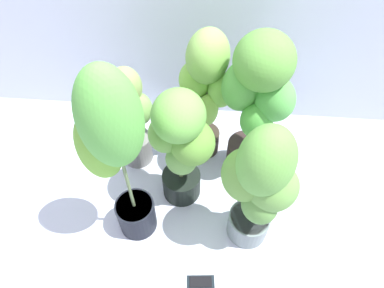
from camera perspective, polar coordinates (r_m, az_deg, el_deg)
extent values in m
plane|color=silver|center=(2.04, -0.70, -10.93)|extent=(8.00, 8.00, 0.00)
cylinder|color=gray|center=(2.20, -9.47, -0.57)|extent=(0.19, 0.19, 0.21)
cylinder|color=#422C1B|center=(2.12, -9.80, 1.07)|extent=(0.18, 0.18, 0.02)
cylinder|color=#577E46|center=(1.95, -10.72, 5.63)|extent=(0.02, 0.02, 0.46)
ellipsoid|color=#839D56|center=(1.83, -11.52, 9.51)|extent=(0.26, 0.26, 0.25)
ellipsoid|color=#6FA34C|center=(1.95, -12.97, 7.40)|extent=(0.22, 0.22, 0.22)
ellipsoid|color=#74A352|center=(1.90, -9.16, 5.99)|extent=(0.18, 0.18, 0.21)
ellipsoid|color=#809D4B|center=(1.93, -10.59, 3.18)|extent=(0.16, 0.17, 0.16)
cylinder|color=#31281E|center=(2.24, 2.11, 0.63)|extent=(0.20, 0.20, 0.16)
cylinder|color=#463025|center=(2.18, 2.17, 1.86)|extent=(0.18, 0.18, 0.02)
cylinder|color=#67814B|center=(1.94, 2.47, 8.64)|extent=(0.02, 0.02, 0.68)
ellipsoid|color=#7FB351|center=(1.78, 2.75, 14.82)|extent=(0.33, 0.33, 0.31)
ellipsoid|color=#82C149|center=(1.90, 0.55, 11.00)|extent=(0.24, 0.24, 0.23)
ellipsoid|color=#7CB94C|center=(1.88, 5.05, 9.21)|extent=(0.17, 0.16, 0.23)
ellipsoid|color=#81B149|center=(1.94, 2.67, 5.84)|extent=(0.18, 0.18, 0.22)
cylinder|color=black|center=(1.92, -9.53, -11.95)|extent=(0.21, 0.21, 0.22)
cylinder|color=#463417|center=(1.83, -9.94, -10.46)|extent=(0.20, 0.20, 0.02)
cylinder|color=#5E734A|center=(1.51, -11.86, -3.40)|extent=(0.02, 0.02, 0.75)
ellipsoid|color=#56A543|center=(1.30, -13.85, 4.00)|extent=(0.32, 0.31, 0.52)
ellipsoid|color=#6AA938|center=(1.48, -15.59, -0.28)|extent=(0.24, 0.24, 0.41)
cylinder|color=#2D211F|center=(2.15, 9.12, -1.96)|extent=(0.24, 0.24, 0.22)
cylinder|color=#472E1C|center=(2.07, 9.47, -0.23)|extent=(0.22, 0.22, 0.02)
cylinder|color=#597149|center=(1.81, 10.93, 7.02)|extent=(0.02, 0.02, 0.70)
ellipsoid|color=#59973D|center=(1.64, 12.34, 13.81)|extent=(0.41, 0.41, 0.30)
ellipsoid|color=#58A246|center=(1.76, 8.52, 9.74)|extent=(0.25, 0.24, 0.30)
ellipsoid|color=#54A64A|center=(1.76, 14.04, 7.56)|extent=(0.29, 0.30, 0.25)
ellipsoid|color=#4C9F3E|center=(1.81, 11.06, 4.05)|extent=(0.20, 0.20, 0.23)
cylinder|color=black|center=(2.02, -1.82, -6.79)|extent=(0.23, 0.23, 0.17)
cylinder|color=#443418|center=(1.96, -1.87, -5.53)|extent=(0.21, 0.21, 0.02)
cylinder|color=olive|center=(1.72, -2.12, -0.12)|extent=(0.03, 0.03, 0.57)
ellipsoid|color=#65A946|center=(1.56, -2.34, 4.89)|extent=(0.27, 0.29, 0.26)
ellipsoid|color=#66A043|center=(1.69, -4.33, 1.94)|extent=(0.24, 0.26, 0.20)
ellipsoid|color=#5F9539|center=(1.67, 0.04, 0.27)|extent=(0.31, 0.32, 0.25)
ellipsoid|color=#689D4A|center=(1.74, -1.88, -2.68)|extent=(0.20, 0.19, 0.19)
cylinder|color=slate|center=(1.92, 9.63, -13.41)|extent=(0.23, 0.23, 0.17)
cylinder|color=#412F23|center=(1.86, 9.94, -12.38)|extent=(0.21, 0.21, 0.02)
cylinder|color=#5B774B|center=(1.60, 11.35, -7.54)|extent=(0.02, 0.02, 0.57)
ellipsoid|color=#5D9B41|center=(1.43, 12.68, -2.88)|extent=(0.36, 0.37, 0.37)
ellipsoid|color=#5F923D|center=(1.55, 9.29, -5.45)|extent=(0.31, 0.30, 0.31)
ellipsoid|color=#649A46|center=(1.57, 13.83, -7.33)|extent=(0.31, 0.30, 0.25)
ellipsoid|color=#598C41|center=(1.63, 11.53, -10.33)|extent=(0.24, 0.24, 0.22)
cube|color=black|center=(1.87, 1.50, -22.70)|extent=(0.15, 0.08, 0.01)
cube|color=black|center=(1.86, 1.51, -22.66)|extent=(0.12, 0.07, 0.00)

